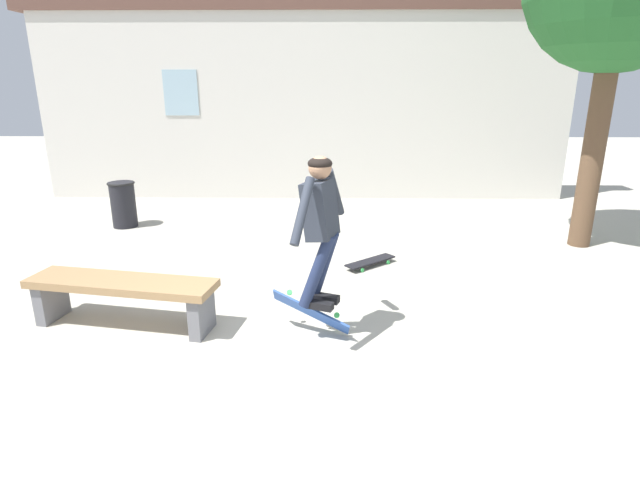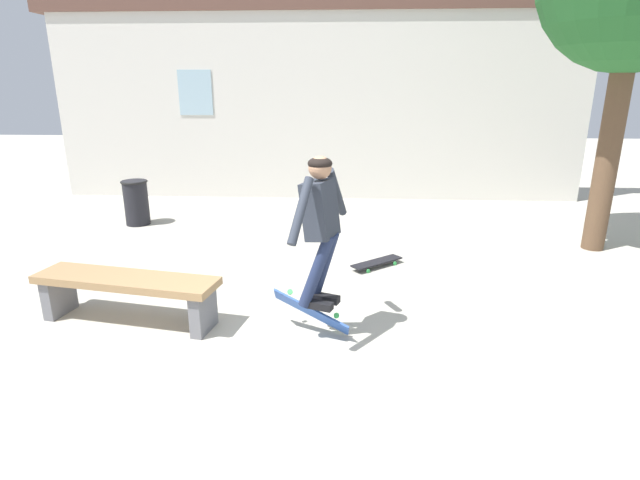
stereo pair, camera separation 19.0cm
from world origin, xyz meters
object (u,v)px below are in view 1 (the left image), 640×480
(trash_bin, at_px, (123,203))
(skateboard_flipping, at_px, (311,312))
(park_bench, at_px, (122,292))
(skater, at_px, (320,218))
(skateboard_resting, at_px, (370,261))

(trash_bin, relative_size, skateboard_flipping, 1.03)
(park_bench, distance_m, skateboard_flipping, 1.92)
(park_bench, xyz_separation_m, trash_bin, (-1.46, 3.71, 0.04))
(skater, distance_m, skateboard_flipping, 0.97)
(trash_bin, height_order, skateboard_flipping, trash_bin)
(skater, bearing_deg, trash_bin, 151.96)
(skater, bearing_deg, skateboard_resting, 92.32)
(skater, xyz_separation_m, skateboard_resting, (0.65, 2.00, -1.14))
(park_bench, height_order, skater, skater)
(skateboard_resting, bearing_deg, skateboard_flipping, -150.79)
(skateboard_flipping, xyz_separation_m, skateboard_resting, (0.74, 1.94, -0.17))
(park_bench, distance_m, skater, 2.18)
(park_bench, xyz_separation_m, skateboard_flipping, (1.91, -0.15, -0.13))
(park_bench, distance_m, skateboard_resting, 3.22)
(skater, relative_size, skateboard_flipping, 1.89)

